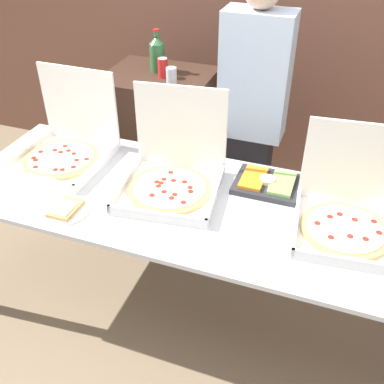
{
  "coord_description": "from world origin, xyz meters",
  "views": [
    {
      "loc": [
        0.63,
        -1.73,
        2.23
      ],
      "look_at": [
        0.0,
        0.0,
        0.91
      ],
      "focal_mm": 42.0,
      "sensor_mm": 36.0,
      "label": 1
    }
  ],
  "objects_px": {
    "pizza_box_far_right": "(66,145)",
    "paper_plate_front_center": "(66,209)",
    "pizza_box_far_left": "(347,213)",
    "soda_can_silver": "(171,77)",
    "person_guest_plaid": "(251,121)",
    "pizza_box_near_right": "(173,173)",
    "soda_can_colored": "(163,68)",
    "soda_bottle": "(157,53)",
    "veggie_tray": "(267,183)"
  },
  "relations": [
    {
      "from": "veggie_tray",
      "to": "soda_can_silver",
      "type": "distance_m",
      "value": 0.92
    },
    {
      "from": "person_guest_plaid",
      "to": "pizza_box_far_left",
      "type": "bearing_deg",
      "value": 130.93
    },
    {
      "from": "soda_can_colored",
      "to": "pizza_box_far_left",
      "type": "bearing_deg",
      "value": -32.75
    },
    {
      "from": "pizza_box_far_left",
      "to": "pizza_box_far_right",
      "type": "height_order",
      "value": "pizza_box_far_right"
    },
    {
      "from": "paper_plate_front_center",
      "to": "soda_bottle",
      "type": "relative_size",
      "value": 0.87
    },
    {
      "from": "pizza_box_far_left",
      "to": "soda_can_silver",
      "type": "height_order",
      "value": "pizza_box_far_left"
    },
    {
      "from": "veggie_tray",
      "to": "soda_can_silver",
      "type": "bearing_deg",
      "value": 147.21
    },
    {
      "from": "pizza_box_far_left",
      "to": "pizza_box_far_right",
      "type": "bearing_deg",
      "value": 171.03
    },
    {
      "from": "pizza_box_near_right",
      "to": "soda_can_silver",
      "type": "xyz_separation_m",
      "value": [
        -0.26,
        0.64,
        0.25
      ]
    },
    {
      "from": "pizza_box_far_left",
      "to": "soda_can_colored",
      "type": "bearing_deg",
      "value": 141.81
    },
    {
      "from": "pizza_box_near_right",
      "to": "veggie_tray",
      "type": "distance_m",
      "value": 0.5
    },
    {
      "from": "paper_plate_front_center",
      "to": "soda_can_colored",
      "type": "relative_size",
      "value": 1.93
    },
    {
      "from": "pizza_box_near_right",
      "to": "veggie_tray",
      "type": "height_order",
      "value": "pizza_box_near_right"
    },
    {
      "from": "veggie_tray",
      "to": "person_guest_plaid",
      "type": "xyz_separation_m",
      "value": [
        -0.22,
        0.53,
        0.08
      ]
    },
    {
      "from": "pizza_box_near_right",
      "to": "soda_bottle",
      "type": "xyz_separation_m",
      "value": [
        -0.45,
        0.86,
        0.31
      ]
    },
    {
      "from": "paper_plate_front_center",
      "to": "veggie_tray",
      "type": "bearing_deg",
      "value": 31.54
    },
    {
      "from": "pizza_box_far_right",
      "to": "paper_plate_front_center",
      "type": "bearing_deg",
      "value": -58.17
    },
    {
      "from": "pizza_box_near_right",
      "to": "pizza_box_far_right",
      "type": "height_order",
      "value": "pizza_box_near_right"
    },
    {
      "from": "pizza_box_far_right",
      "to": "pizza_box_near_right",
      "type": "bearing_deg",
      "value": -4.71
    },
    {
      "from": "pizza_box_near_right",
      "to": "person_guest_plaid",
      "type": "xyz_separation_m",
      "value": [
        0.25,
        0.7,
        0.01
      ]
    },
    {
      "from": "soda_can_colored",
      "to": "pizza_box_near_right",
      "type": "bearing_deg",
      "value": -64.34
    },
    {
      "from": "soda_bottle",
      "to": "soda_can_silver",
      "type": "relative_size",
      "value": 2.21
    },
    {
      "from": "pizza_box_near_right",
      "to": "pizza_box_far_right",
      "type": "distance_m",
      "value": 0.69
    },
    {
      "from": "paper_plate_front_center",
      "to": "person_guest_plaid",
      "type": "bearing_deg",
      "value": 58.03
    },
    {
      "from": "pizza_box_far_left",
      "to": "soda_can_silver",
      "type": "distance_m",
      "value": 1.35
    },
    {
      "from": "pizza_box_far_left",
      "to": "soda_can_colored",
      "type": "height_order",
      "value": "pizza_box_far_left"
    },
    {
      "from": "soda_bottle",
      "to": "pizza_box_near_right",
      "type": "bearing_deg",
      "value": -62.56
    },
    {
      "from": "pizza_box_near_right",
      "to": "soda_bottle",
      "type": "height_order",
      "value": "soda_bottle"
    },
    {
      "from": "soda_bottle",
      "to": "soda_can_silver",
      "type": "height_order",
      "value": "soda_bottle"
    },
    {
      "from": "pizza_box_near_right",
      "to": "paper_plate_front_center",
      "type": "height_order",
      "value": "pizza_box_near_right"
    },
    {
      "from": "soda_can_silver",
      "to": "soda_bottle",
      "type": "bearing_deg",
      "value": 130.42
    },
    {
      "from": "pizza_box_near_right",
      "to": "paper_plate_front_center",
      "type": "distance_m",
      "value": 0.57
    },
    {
      "from": "pizza_box_far_left",
      "to": "soda_bottle",
      "type": "bearing_deg",
      "value": 140.61
    },
    {
      "from": "pizza_box_far_right",
      "to": "soda_can_silver",
      "type": "height_order",
      "value": "pizza_box_far_right"
    },
    {
      "from": "soda_bottle",
      "to": "soda_can_colored",
      "type": "bearing_deg",
      "value": -49.41
    },
    {
      "from": "veggie_tray",
      "to": "soda_can_silver",
      "type": "xyz_separation_m",
      "value": [
        -0.73,
        0.47,
        0.32
      ]
    },
    {
      "from": "pizza_box_far_right",
      "to": "soda_can_silver",
      "type": "distance_m",
      "value": 0.76
    },
    {
      "from": "pizza_box_far_right",
      "to": "paper_plate_front_center",
      "type": "height_order",
      "value": "pizza_box_far_right"
    },
    {
      "from": "pizza_box_far_right",
      "to": "paper_plate_front_center",
      "type": "relative_size",
      "value": 2.13
    },
    {
      "from": "pizza_box_far_right",
      "to": "soda_can_silver",
      "type": "xyz_separation_m",
      "value": [
        0.43,
        0.58,
        0.25
      ]
    },
    {
      "from": "person_guest_plaid",
      "to": "paper_plate_front_center",
      "type": "bearing_deg",
      "value": 58.03
    },
    {
      "from": "pizza_box_far_right",
      "to": "soda_bottle",
      "type": "xyz_separation_m",
      "value": [
        0.24,
        0.8,
        0.31
      ]
    },
    {
      "from": "pizza_box_far_right",
      "to": "soda_bottle",
      "type": "distance_m",
      "value": 0.89
    },
    {
      "from": "soda_can_silver",
      "to": "pizza_box_near_right",
      "type": "bearing_deg",
      "value": -68.05
    },
    {
      "from": "veggie_tray",
      "to": "pizza_box_near_right",
      "type": "bearing_deg",
      "value": -160.16
    },
    {
      "from": "paper_plate_front_center",
      "to": "veggie_tray",
      "type": "distance_m",
      "value": 1.04
    },
    {
      "from": "pizza_box_near_right",
      "to": "paper_plate_front_center",
      "type": "xyz_separation_m",
      "value": [
        -0.42,
        -0.38,
        -0.07
      ]
    },
    {
      "from": "pizza_box_near_right",
      "to": "person_guest_plaid",
      "type": "bearing_deg",
      "value": 63.15
    },
    {
      "from": "soda_can_colored",
      "to": "person_guest_plaid",
      "type": "xyz_separation_m",
      "value": [
        0.62,
        -0.08,
        -0.24
      ]
    },
    {
      "from": "soda_can_silver",
      "to": "person_guest_plaid",
      "type": "height_order",
      "value": "person_guest_plaid"
    }
  ]
}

